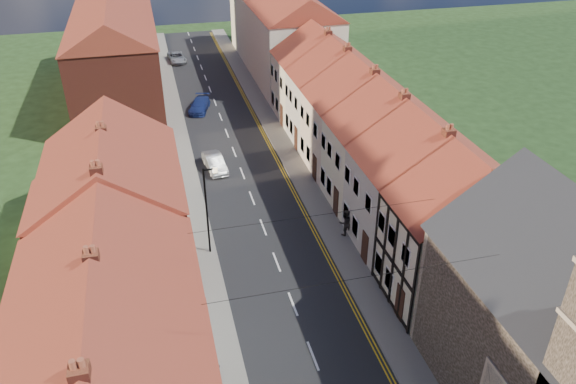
% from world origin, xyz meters
% --- Properties ---
extents(road, '(7.00, 90.00, 0.02)m').
position_xyz_m(road, '(0.00, 30.00, 0.01)').
color(road, black).
rests_on(road, ground).
extents(pavement_left, '(1.80, 90.00, 0.12)m').
position_xyz_m(pavement_left, '(-4.40, 30.00, 0.06)').
color(pavement_left, slate).
rests_on(pavement_left, ground).
extents(pavement_right, '(1.80, 90.00, 0.12)m').
position_xyz_m(pavement_right, '(4.40, 30.00, 0.06)').
color(pavement_right, slate).
rests_on(pavement_right, ground).
extents(cottage_r_tudor, '(8.30, 5.20, 9.00)m').
position_xyz_m(cottage_r_tudor, '(9.27, 12.70, 4.47)').
color(cottage_r_tudor, beige).
rests_on(cottage_r_tudor, ground).
extents(cottage_r_white_near, '(8.30, 6.00, 9.00)m').
position_xyz_m(cottage_r_white_near, '(9.30, 18.10, 4.47)').
color(cottage_r_white_near, beige).
rests_on(cottage_r_white_near, ground).
extents(cottage_r_cream_mid, '(8.30, 5.20, 9.00)m').
position_xyz_m(cottage_r_cream_mid, '(9.30, 23.50, 4.48)').
color(cottage_r_cream_mid, beige).
rests_on(cottage_r_cream_mid, ground).
extents(cottage_r_pink, '(8.30, 6.00, 9.00)m').
position_xyz_m(cottage_r_pink, '(9.30, 28.90, 4.47)').
color(cottage_r_pink, '#C3A89A').
rests_on(cottage_r_pink, ground).
extents(cottage_r_white_far, '(8.30, 5.20, 9.00)m').
position_xyz_m(cottage_r_white_far, '(9.30, 34.30, 4.48)').
color(cottage_r_white_far, beige).
rests_on(cottage_r_white_far, ground).
extents(cottage_r_cream_far, '(8.30, 6.00, 9.00)m').
position_xyz_m(cottage_r_cream_far, '(9.30, 39.70, 4.47)').
color(cottage_r_cream_far, beige).
rests_on(cottage_r_cream_far, ground).
extents(cottage_l_white, '(8.30, 6.90, 8.80)m').
position_xyz_m(cottage_l_white, '(-9.30, 11.95, 4.37)').
color(cottage_l_white, beige).
rests_on(cottage_l_white, ground).
extents(cottage_l_brick_mid, '(8.30, 5.70, 9.10)m').
position_xyz_m(cottage_l_brick_mid, '(-9.30, 18.05, 4.53)').
color(cottage_l_brick_mid, maroon).
rests_on(cottage_l_brick_mid, ground).
extents(cottage_l_pink, '(8.30, 6.30, 8.80)m').
position_xyz_m(cottage_l_pink, '(-9.30, 23.85, 4.37)').
color(cottage_l_pink, beige).
rests_on(cottage_l_pink, ground).
extents(block_right_far, '(8.30, 24.20, 10.50)m').
position_xyz_m(block_right_far, '(9.30, 55.00, 5.29)').
color(block_right_far, beige).
rests_on(block_right_far, ground).
extents(block_left_far, '(8.30, 24.20, 10.50)m').
position_xyz_m(block_left_far, '(-9.30, 50.00, 5.29)').
color(block_left_far, maroon).
rests_on(block_left_far, ground).
extents(lamppost, '(0.88, 0.15, 6.00)m').
position_xyz_m(lamppost, '(-3.81, 20.00, 3.54)').
color(lamppost, black).
rests_on(lamppost, pavement_left).
extents(car_mid, '(1.77, 3.90, 1.24)m').
position_xyz_m(car_mid, '(-2.04, 31.21, 0.62)').
color(car_mid, '#919398').
rests_on(car_mid, ground).
extents(car_far, '(2.83, 4.45, 1.20)m').
position_xyz_m(car_far, '(-1.79, 44.09, 0.60)').
color(car_far, navy).
rests_on(car_far, ground).
extents(car_distant, '(2.31, 4.35, 1.16)m').
position_xyz_m(car_distant, '(-2.68, 60.93, 0.58)').
color(car_distant, '#A3A5AA').
rests_on(car_distant, ground).
extents(pedestrian_right, '(0.97, 0.78, 1.90)m').
position_xyz_m(pedestrian_right, '(5.10, 19.67, 1.07)').
color(pedestrian_right, '#282320').
rests_on(pedestrian_right, pavement_right).
extents(pedestrian_left_b, '(0.73, 0.53, 1.85)m').
position_xyz_m(pedestrian_left_b, '(-5.10, 9.25, 1.04)').
color(pedestrian_left_b, '#222227').
rests_on(pedestrian_left_b, pavement_left).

